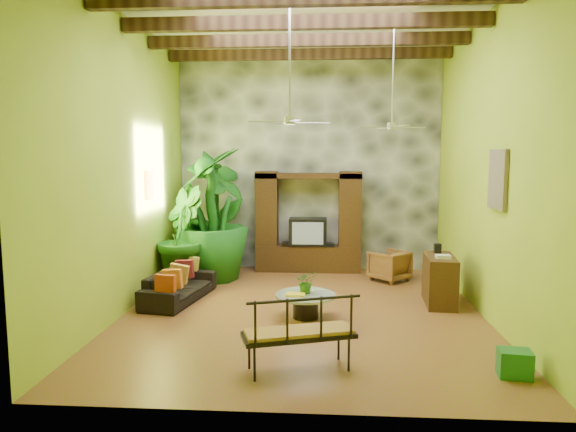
# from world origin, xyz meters

# --- Properties ---
(ground) EXTENTS (7.00, 7.00, 0.00)m
(ground) POSITION_xyz_m (0.00, 0.00, 0.00)
(ground) COLOR brown
(ground) RESTS_ON ground
(ceiling) EXTENTS (6.00, 7.00, 0.02)m
(ceiling) POSITION_xyz_m (0.00, 0.00, 5.00)
(ceiling) COLOR silver
(ceiling) RESTS_ON back_wall
(back_wall) EXTENTS (6.00, 0.02, 5.00)m
(back_wall) POSITION_xyz_m (0.00, 3.50, 2.50)
(back_wall) COLOR #97B328
(back_wall) RESTS_ON ground
(left_wall) EXTENTS (0.02, 7.00, 5.00)m
(left_wall) POSITION_xyz_m (-3.00, 0.00, 2.50)
(left_wall) COLOR #97B328
(left_wall) RESTS_ON ground
(right_wall) EXTENTS (0.02, 7.00, 5.00)m
(right_wall) POSITION_xyz_m (3.00, 0.00, 2.50)
(right_wall) COLOR #97B328
(right_wall) RESTS_ON ground
(stone_accent_wall) EXTENTS (5.98, 0.10, 4.98)m
(stone_accent_wall) POSITION_xyz_m (0.00, 3.44, 2.50)
(stone_accent_wall) COLOR #3C3F44
(stone_accent_wall) RESTS_ON ground
(ceiling_beams) EXTENTS (5.95, 5.36, 0.22)m
(ceiling_beams) POSITION_xyz_m (0.00, 0.00, 4.78)
(ceiling_beams) COLOR #372311
(ceiling_beams) RESTS_ON ceiling
(entertainment_center) EXTENTS (2.40, 0.55, 2.30)m
(entertainment_center) POSITION_xyz_m (0.00, 3.14, 0.97)
(entertainment_center) COLOR #331D0E
(entertainment_center) RESTS_ON ground
(ceiling_fan_front) EXTENTS (1.28, 1.28, 1.86)m
(ceiling_fan_front) POSITION_xyz_m (-0.20, -0.40, 3.40)
(ceiling_fan_front) COLOR silver
(ceiling_fan_front) RESTS_ON ceiling
(ceiling_fan_back) EXTENTS (1.28, 1.28, 1.86)m
(ceiling_fan_back) POSITION_xyz_m (1.60, 1.20, 3.40)
(ceiling_fan_back) COLOR silver
(ceiling_fan_back) RESTS_ON ceiling
(wall_art_mask) EXTENTS (0.06, 0.32, 0.55)m
(wall_art_mask) POSITION_xyz_m (-2.96, 1.00, 2.10)
(wall_art_mask) COLOR #BE8716
(wall_art_mask) RESTS_ON left_wall
(wall_art_painting) EXTENTS (0.06, 0.70, 0.90)m
(wall_art_painting) POSITION_xyz_m (2.96, -0.60, 2.30)
(wall_art_painting) COLOR #254A88
(wall_art_painting) RESTS_ON right_wall
(sofa) EXTENTS (1.04, 1.96, 0.54)m
(sofa) POSITION_xyz_m (-2.30, 0.53, 0.27)
(sofa) COLOR black
(sofa) RESTS_ON ground
(wicker_armchair) EXTENTS (0.99, 1.00, 0.65)m
(wicker_armchair) POSITION_xyz_m (1.76, 2.32, 0.32)
(wicker_armchair) COLOR brown
(wicker_armchair) RESTS_ON ground
(tall_plant_a) EXTENTS (1.64, 1.76, 2.77)m
(tall_plant_a) POSITION_xyz_m (-2.01, 2.75, 1.38)
(tall_plant_a) COLOR #1A6119
(tall_plant_a) RESTS_ON ground
(tall_plant_b) EXTENTS (1.19, 1.34, 2.07)m
(tall_plant_b) POSITION_xyz_m (-2.58, 1.66, 1.03)
(tall_plant_b) COLOR #1F6119
(tall_plant_b) RESTS_ON ground
(tall_plant_c) EXTENTS (1.84, 1.84, 2.82)m
(tall_plant_c) POSITION_xyz_m (-2.05, 2.18, 1.41)
(tall_plant_c) COLOR #175B17
(tall_plant_c) RESTS_ON ground
(coffee_table) EXTENTS (1.00, 1.00, 0.40)m
(coffee_table) POSITION_xyz_m (0.06, -0.34, 0.26)
(coffee_table) COLOR black
(coffee_table) RESTS_ON ground
(centerpiece_plant) EXTENTS (0.39, 0.36, 0.37)m
(centerpiece_plant) POSITION_xyz_m (0.07, -0.26, 0.59)
(centerpiece_plant) COLOR #255717
(centerpiece_plant) RESTS_ON coffee_table
(yellow_tray) EXTENTS (0.31, 0.23, 0.03)m
(yellow_tray) POSITION_xyz_m (-0.10, -0.43, 0.42)
(yellow_tray) COLOR gold
(yellow_tray) RESTS_ON coffee_table
(iron_bench) EXTENTS (1.47, 0.92, 0.57)m
(iron_bench) POSITION_xyz_m (0.04, -2.49, 0.55)
(iron_bench) COLOR black
(iron_bench) RESTS_ON ground
(side_console) EXTENTS (0.57, 1.13, 0.88)m
(side_console) POSITION_xyz_m (2.43, 0.62, 0.44)
(side_console) COLOR #3A1E12
(side_console) RESTS_ON ground
(green_bin) EXTENTS (0.41, 0.33, 0.33)m
(green_bin) POSITION_xyz_m (2.65, -2.44, 0.17)
(green_bin) COLOR #1B652D
(green_bin) RESTS_ON ground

